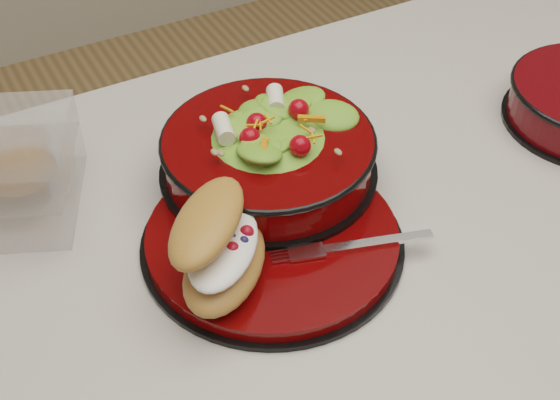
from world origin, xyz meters
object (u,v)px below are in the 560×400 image
fork (356,245)px  croissant (221,246)px  salad_bowl (268,147)px  dinner_plate (273,239)px

fork → croissant: bearing=93.8°
fork → salad_bowl: bearing=26.2°
dinner_plate → croissant: croissant is taller
croissant → fork: bearing=-60.8°
dinner_plate → croissant: size_ratio=1.72×
salad_bowl → fork: (0.02, -0.14, -0.03)m
dinner_plate → croissant: bearing=-159.1°
dinner_plate → salad_bowl: salad_bowl is taller
dinner_plate → fork: bearing=-42.3°
dinner_plate → fork: fork is taller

